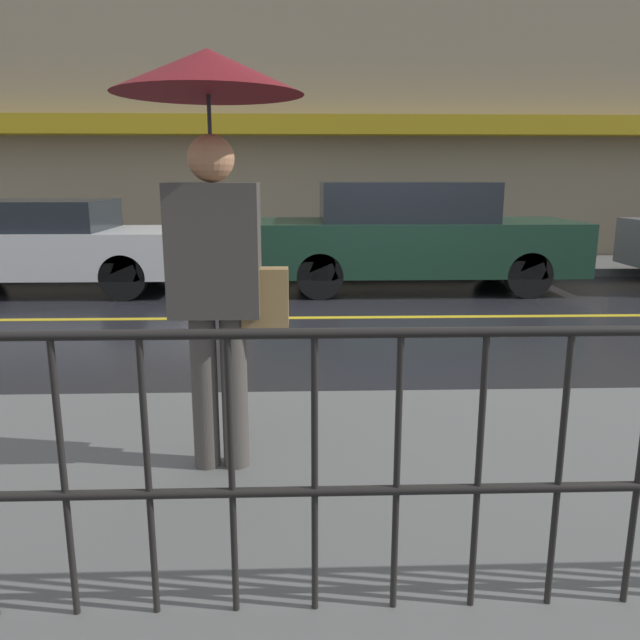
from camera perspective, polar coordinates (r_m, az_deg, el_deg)
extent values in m
plane|color=black|center=(7.62, 6.06, 0.24)|extent=(80.00, 80.00, 0.00)
cube|color=#60605E|center=(3.58, 15.81, -14.09)|extent=(28.00, 2.60, 0.13)
cube|color=#60605E|center=(11.50, 3.36, 4.94)|extent=(28.00, 1.91, 0.13)
cube|color=gold|center=(7.61, 6.06, 0.27)|extent=(25.20, 0.12, 0.01)
cube|color=gray|center=(12.56, 3.06, 18.65)|extent=(28.00, 0.30, 5.83)
cube|color=#B79319|center=(12.11, 3.22, 17.36)|extent=(16.80, 0.55, 0.35)
cylinder|color=black|center=(2.29, 25.33, -0.92)|extent=(12.00, 0.04, 0.04)
cylinder|color=black|center=(2.48, 24.04, -13.75)|extent=(12.00, 0.04, 0.04)
cylinder|color=black|center=(2.37, -22.35, -13.51)|extent=(0.02, 0.02, 1.03)
cylinder|color=black|center=(2.28, -15.42, -13.95)|extent=(0.02, 0.02, 1.03)
cylinder|color=black|center=(2.24, -8.06, -14.20)|extent=(0.02, 0.02, 1.03)
cylinder|color=black|center=(2.22, -0.49, -14.23)|extent=(0.02, 0.02, 1.03)
cylinder|color=black|center=(2.25, 7.03, -14.02)|extent=(0.02, 0.02, 1.03)
cylinder|color=black|center=(2.31, 14.26, -13.59)|extent=(0.02, 0.02, 1.03)
cylinder|color=black|center=(2.40, 21.00, -13.01)|extent=(0.02, 0.02, 1.03)
cylinder|color=black|center=(2.52, 27.14, -12.32)|extent=(0.02, 0.02, 1.03)
cylinder|color=#4C4742|center=(3.38, -10.48, -6.47)|extent=(0.14, 0.14, 0.84)
cylinder|color=#4C4742|center=(3.36, -7.81, -6.49)|extent=(0.14, 0.14, 0.84)
cube|color=#47423D|center=(3.20, -9.63, 6.32)|extent=(0.45, 0.27, 0.66)
sphere|color=tan|center=(3.18, -9.95, 14.35)|extent=(0.23, 0.23, 0.23)
cylinder|color=#262628|center=(3.18, -9.89, 12.98)|extent=(0.02, 0.02, 0.74)
cone|color=maroon|center=(3.22, -10.24, 21.46)|extent=(0.92, 0.92, 0.21)
cube|color=#9E7A47|center=(3.21, -5.05, 2.10)|extent=(0.24, 0.12, 0.30)
cube|color=silver|center=(10.10, -23.77, 5.76)|extent=(4.26, 1.73, 0.64)
cube|color=#1E2328|center=(10.13, -24.95, 8.70)|extent=(2.22, 1.59, 0.43)
cylinder|color=black|center=(10.45, -15.35, 5.08)|extent=(0.64, 0.22, 0.64)
cylinder|color=black|center=(9.01, -17.53, 3.74)|extent=(0.64, 0.22, 0.64)
cube|color=#193828|center=(9.54, 8.72, 6.71)|extent=(4.72, 1.74, 0.76)
cube|color=#1E2328|center=(9.46, 7.71, 10.69)|extent=(2.45, 1.60, 0.56)
cylinder|color=black|center=(10.66, 15.69, 5.24)|extent=(0.65, 0.22, 0.65)
cylinder|color=black|center=(9.24, 18.48, 3.93)|extent=(0.65, 0.22, 0.65)
cylinder|color=black|center=(10.17, -0.29, 5.37)|extent=(0.65, 0.22, 0.65)
cylinder|color=black|center=(8.67, -0.01, 4.04)|extent=(0.65, 0.22, 0.65)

